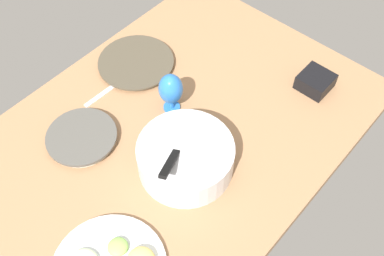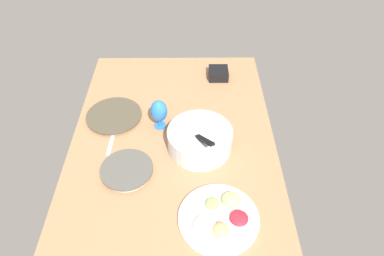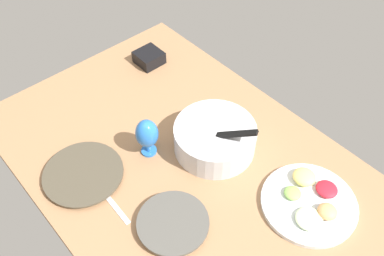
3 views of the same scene
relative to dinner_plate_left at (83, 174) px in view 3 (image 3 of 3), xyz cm
name	(u,v)px [view 3 (image 3 of 3)]	position (x,y,z in cm)	size (l,w,h in cm)	color
ground_plane	(187,167)	(21.11, 32.70, -3.17)	(160.00, 104.00, 4.00)	#99704C
dinner_plate_left	(83,174)	(0.00, 0.00, 0.00)	(29.99, 29.99, 2.24)	beige
dinner_plate_right	(173,224)	(38.14, 11.78, 0.33)	(24.78, 24.78, 2.89)	silver
mixing_bowl	(215,137)	(22.37, 46.22, 4.86)	(32.37, 31.87, 18.98)	silver
fruit_platter	(310,201)	(63.54, 53.52, 0.42)	(33.98, 33.98, 5.39)	silver
hurricane_glass_blue	(147,134)	(6.85, 25.51, 9.11)	(8.78, 8.78, 16.99)	blue
square_bowl_black	(149,57)	(-36.74, 59.26, 2.11)	(11.73, 11.73, 5.88)	black
fork_by_left_plate	(115,206)	(18.49, 1.19, -0.87)	(18.00, 1.80, 0.60)	silver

